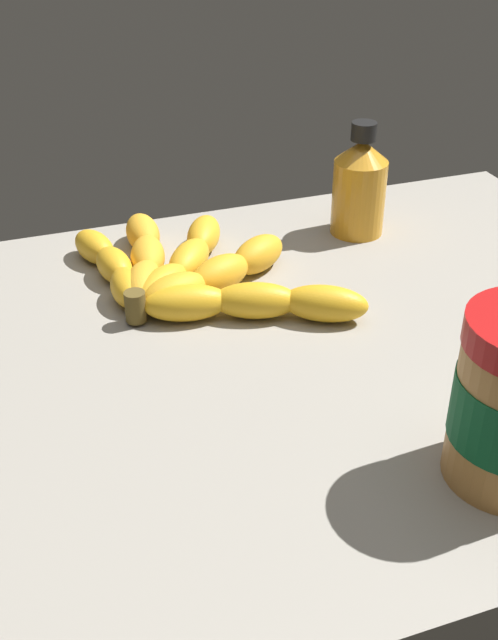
# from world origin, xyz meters

# --- Properties ---
(ground_plane) EXTENTS (0.88, 0.61, 0.05)m
(ground_plane) POSITION_xyz_m (0.00, 0.00, -0.02)
(ground_plane) COLOR gray
(banana_bunch) EXTENTS (0.25, 0.28, 0.04)m
(banana_bunch) POSITION_xyz_m (-0.03, 0.13, 0.02)
(banana_bunch) COLOR gold
(banana_bunch) RESTS_ON ground_plane
(honey_bottle) EXTENTS (0.06, 0.06, 0.13)m
(honey_bottle) POSITION_xyz_m (0.19, 0.19, 0.06)
(honey_bottle) COLOR orange
(honey_bottle) RESTS_ON ground_plane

